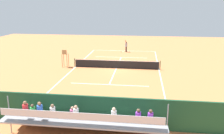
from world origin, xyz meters
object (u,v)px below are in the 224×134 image
at_px(courtside_bench, 129,114).
at_px(tennis_ball_near, 141,56).
at_px(equipment_bag, 100,119).
at_px(bleacher_stand, 85,122).
at_px(tennis_racket, 123,52).
at_px(tennis_player, 126,46).
at_px(umpire_chair, 65,56).
at_px(tennis_net, 116,64).
at_px(tennis_ball_far, 119,56).

height_order(courtside_bench, tennis_ball_near, courtside_bench).
relative_size(courtside_bench, equipment_bag, 2.00).
xyz_separation_m(bleacher_stand, tennis_racket, (0.04, -25.29, -0.95)).
distance_m(tennis_player, tennis_ball_near, 4.02).
distance_m(bleacher_stand, equipment_bag, 2.18).
relative_size(umpire_chair, tennis_ball_near, 32.42).
height_order(tennis_net, umpire_chair, umpire_chair).
bearing_deg(umpire_chair, courtside_bench, 123.23).
distance_m(tennis_racket, tennis_ball_near, 4.07).
relative_size(tennis_racket, tennis_ball_near, 8.81).
relative_size(bleacher_stand, tennis_player, 4.70).
bearing_deg(bleacher_stand, equipment_bag, -105.26).
bearing_deg(tennis_player, courtside_bench, 94.72).
height_order(tennis_net, tennis_ball_far, tennis_net).
distance_m(equipment_bag, tennis_player, 23.55).
bearing_deg(courtside_bench, tennis_net, -80.04).
relative_size(equipment_bag, tennis_player, 0.47).
bearing_deg(courtside_bench, tennis_ball_near, -91.28).
xyz_separation_m(courtside_bench, equipment_bag, (1.86, 0.13, -0.38)).
xyz_separation_m(equipment_bag, tennis_player, (0.07, -23.53, 0.84)).
relative_size(bleacher_stand, umpire_chair, 4.23).
bearing_deg(tennis_ball_far, tennis_racket, -95.17).
relative_size(equipment_bag, tennis_ball_far, 13.64).
xyz_separation_m(tennis_net, tennis_ball_far, (0.39, -6.75, -0.47)).
height_order(bleacher_stand, tennis_ball_near, bleacher_stand).
bearing_deg(equipment_bag, tennis_ball_near, -96.45).
bearing_deg(tennis_ball_near, equipment_bag, 83.55).
bearing_deg(tennis_player, umpire_chair, 57.57).
xyz_separation_m(tennis_net, umpire_chair, (6.20, 0.25, 0.81)).
distance_m(tennis_net, tennis_ball_far, 6.78).
xyz_separation_m(tennis_racket, tennis_ball_near, (-2.89, 2.87, 0.02)).
bearing_deg(bleacher_stand, tennis_ball_far, -89.15).
bearing_deg(tennis_racket, bleacher_stand, 90.09).
height_order(tennis_net, tennis_racket, tennis_net).
height_order(tennis_net, bleacher_stand, bleacher_stand).
relative_size(tennis_net, equipment_bag, 11.44).
xyz_separation_m(tennis_player, tennis_ball_near, (-2.39, 3.08, -0.98)).
height_order(umpire_chair, tennis_player, umpire_chair).
relative_size(bleacher_stand, equipment_bag, 10.07).
bearing_deg(tennis_player, tennis_racket, 22.75).
relative_size(equipment_bag, tennis_ball_near, 13.64).
height_order(bleacher_stand, tennis_player, bleacher_stand).
relative_size(courtside_bench, tennis_player, 0.93).
bearing_deg(tennis_ball_near, tennis_racket, -44.82).
bearing_deg(umpire_chair, tennis_net, -177.67).
relative_size(tennis_ball_near, tennis_ball_far, 1.00).
relative_size(courtside_bench, tennis_ball_far, 27.27).
height_order(bleacher_stand, equipment_bag, bleacher_stand).
bearing_deg(umpire_chair, tennis_ball_near, -140.89).
xyz_separation_m(tennis_net, tennis_racket, (0.10, -9.92, -0.49)).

